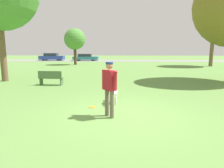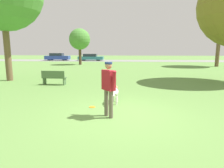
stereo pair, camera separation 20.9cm
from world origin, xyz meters
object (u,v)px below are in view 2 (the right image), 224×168
Objects in this scene: parked_car_teal at (91,57)px; dog at (115,92)px; frisbee at (92,107)px; park_bench at (54,77)px; person at (109,84)px; tree_far_right at (221,17)px; parked_car_blue at (57,57)px; tree_far_left at (80,39)px.

dog is at bearing -77.76° from parked_car_teal.
park_bench is at bearing 124.87° from frisbee.
parked_car_teal reaches higher than frisbee.
dog is (0.08, 1.64, -0.59)m from person.
park_bench is at bearing 175.82° from person.
person is 1.74m from dog.
parked_car_blue is at bearing 154.52° from tree_far_right.
person reaches higher than parked_car_teal.
parked_car_teal is at bearing 91.85° from tree_far_left.
parked_car_teal reaches higher than park_bench.
tree_far_right reaches higher than park_bench.
dog is 0.24× the size of parked_car_blue.
parked_car_blue reaches higher than frisbee.
tree_far_left reaches higher than parked_car_teal.
parked_car_blue reaches higher than dog.
tree_far_left is 0.59× the size of tree_far_right.
dog is at bearing -68.62° from parked_car_blue.
dog is 20.29m from tree_far_left.
parked_car_blue is 26.58m from park_bench.
dog reaches higher than frisbee.
parked_car_teal is at bearing 100.58° from frisbee.
tree_far_left reaches higher than person.
parked_car_teal is (-6.25, 28.64, 0.18)m from dog.
person reaches higher than frisbee.
dog is 4.85× the size of frisbee.
parked_car_blue is (-12.48, 30.48, -0.36)m from person.
tree_far_right reaches higher than dog.
frisbee is 0.05× the size of parked_car_blue.
person is 30.90m from parked_car_teal.
tree_far_right is (11.30, 19.14, 4.70)m from person.
tree_far_left is at bearing 17.19° from dog.
tree_far_left is 1.07× the size of parked_car_blue.
frisbee is (-0.69, 0.98, -1.01)m from person.
dog is at bearing 138.99° from park_bench.
park_bench is (2.11, -15.44, -2.91)m from tree_far_left.
person reaches higher than dog.
tree_far_left is at bearing 156.60° from person.
person is at bearing 177.01° from dog.
tree_far_right reaches higher than parked_car_blue.
tree_far_left is 9.85m from parked_car_teal.
park_bench is (-15.06, -13.77, -5.28)m from tree_far_right.
tree_far_right is at bearing -32.70° from dog.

